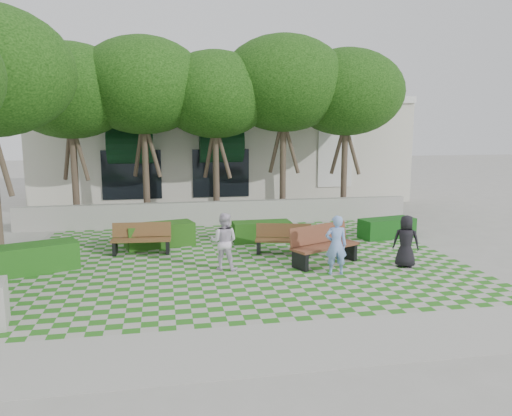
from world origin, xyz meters
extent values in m
plane|color=gray|center=(0.00, 0.00, 0.00)|extent=(90.00, 90.00, 0.00)
plane|color=#2B721E|center=(0.00, 1.00, 0.01)|extent=(12.00, 12.00, 0.00)
cube|color=#9E9B93|center=(0.00, -4.70, 0.01)|extent=(16.00, 2.00, 0.01)
cube|color=#9E9B93|center=(0.00, 6.20, 0.45)|extent=(15.00, 0.36, 0.90)
cube|color=brown|center=(2.18, 0.11, 0.51)|extent=(2.11, 1.41, 0.07)
cube|color=brown|center=(2.06, 0.38, 0.81)|extent=(1.91, 0.98, 0.51)
cube|color=black|center=(1.36, -0.27, 0.25)|extent=(0.34, 0.56, 0.50)
cube|color=black|center=(3.00, 0.48, 0.25)|extent=(0.34, 0.56, 0.50)
cube|color=#50341B|center=(1.32, 1.43, 0.41)|extent=(1.73, 0.93, 0.06)
cube|color=#50341B|center=(1.38, 1.66, 0.66)|extent=(1.63, 0.55, 0.42)
cube|color=black|center=(0.61, 1.63, 0.20)|extent=(0.21, 0.47, 0.41)
cube|color=black|center=(2.03, 1.24, 0.20)|extent=(0.21, 0.47, 0.41)
cube|color=brown|center=(-2.84, 2.19, 0.43)|extent=(1.77, 0.65, 0.06)
cube|color=brown|center=(-2.82, 2.44, 0.69)|extent=(1.74, 0.24, 0.44)
cube|color=black|center=(-3.61, 2.25, 0.21)|extent=(0.13, 0.49, 0.42)
cube|color=black|center=(-2.07, 2.14, 0.21)|extent=(0.13, 0.49, 0.42)
cube|color=#124615|center=(5.30, 2.86, 0.33)|extent=(2.01, 1.13, 0.66)
cube|color=#1C4A13|center=(1.00, 3.12, 0.33)|extent=(1.91, 0.78, 0.66)
cube|color=#1E4B14|center=(-2.30, 3.06, 0.37)|extent=(2.26, 1.36, 0.74)
cube|color=#1B5015|center=(-5.51, 0.85, 0.37)|extent=(2.27, 1.56, 0.74)
imported|color=#80A2E9|center=(2.14, -0.83, 0.77)|extent=(0.61, 0.45, 1.54)
imported|color=black|center=(4.23, -0.54, 0.71)|extent=(0.82, 0.72, 1.42)
imported|color=silver|center=(-0.62, 0.14, 0.76)|extent=(0.90, 0.80, 1.53)
cylinder|color=#47382B|center=(-5.50, 7.60, 1.82)|extent=(0.26, 0.26, 3.64)
ellipsoid|color=#1E4C11|center=(-5.50, 7.60, 5.07)|extent=(4.80, 4.80, 3.60)
cylinder|color=#47382B|center=(-2.80, 7.60, 1.90)|extent=(0.26, 0.26, 3.81)
ellipsoid|color=#1E4C11|center=(-2.80, 7.60, 5.30)|extent=(5.00, 5.00, 3.75)
cylinder|color=#47382B|center=(0.00, 7.60, 1.79)|extent=(0.26, 0.26, 3.58)
ellipsoid|color=#1E4C11|center=(0.00, 7.60, 4.99)|extent=(4.60, 4.60, 3.45)
cylinder|color=#47382B|center=(2.80, 7.60, 1.96)|extent=(0.26, 0.26, 3.92)
ellipsoid|color=#1E4C11|center=(2.80, 7.60, 5.46)|extent=(5.20, 5.20, 3.90)
cylinder|color=#47382B|center=(5.50, 7.60, 1.85)|extent=(0.26, 0.26, 3.70)
ellipsoid|color=#1E4C11|center=(5.50, 7.60, 5.15)|extent=(4.80, 4.80, 3.60)
cube|color=beige|center=(1.00, 14.20, 2.50)|extent=(18.00, 8.00, 5.00)
cube|color=white|center=(1.00, 10.20, 5.00)|extent=(18.00, 0.30, 0.30)
cube|color=black|center=(6.00, 10.18, 2.20)|extent=(1.40, 0.10, 2.40)
cylinder|color=black|center=(-3.50, 10.18, 3.00)|extent=(3.00, 1.80, 1.80)
cube|color=black|center=(-3.50, 10.18, 1.60)|extent=(2.60, 0.08, 2.20)
cylinder|color=black|center=(0.50, 10.18, 3.00)|extent=(3.00, 1.80, 1.80)
cube|color=black|center=(0.50, 10.18, 1.60)|extent=(2.60, 0.08, 2.20)
camera|label=1|loc=(-2.18, -12.64, 3.81)|focal=35.00mm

